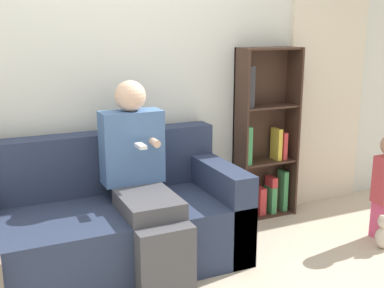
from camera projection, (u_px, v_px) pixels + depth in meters
The scene contains 6 objects.
back_wall at pixel (98, 75), 3.53m from camera, with size 10.00×0.06×2.55m.
curtain_panel at pixel (326, 92), 4.39m from camera, with size 0.81×0.04×2.08m.
couch at pixel (85, 228), 3.25m from camera, with size 2.14×0.87×0.88m.
adult_seated at pixel (142, 175), 3.22m from camera, with size 0.43×0.79×1.27m.
bookshelf at pixel (264, 143), 4.13m from camera, with size 0.53×0.23×1.46m.
teddy_bear at pixel (384, 232), 3.59m from camera, with size 0.14×0.11×0.27m.
Camera 1 is at (-0.86, -2.51, 1.63)m, focal length 45.00 mm.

